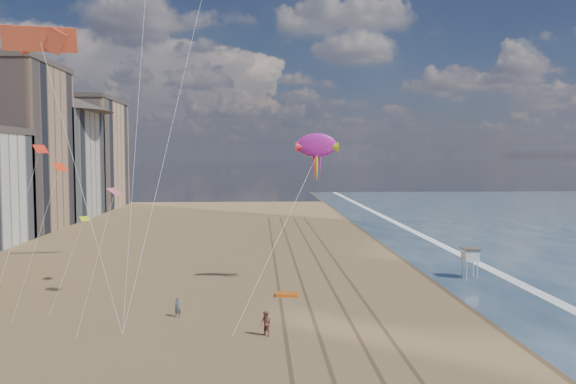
{
  "coord_description": "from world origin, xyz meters",
  "views": [
    {
      "loc": [
        -3.02,
        -26.38,
        12.92
      ],
      "look_at": [
        -0.36,
        26.0,
        9.5
      ],
      "focal_mm": 35.0,
      "sensor_mm": 36.0,
      "label": 1
    }
  ],
  "objects_px": {
    "show_kite": "(317,146)",
    "kite_flyer_a": "(178,307)",
    "grounded_kite": "(287,294)",
    "lifeguard_stand": "(470,255)",
    "kite_flyer_b": "(266,324)"
  },
  "relations": [
    {
      "from": "kite_flyer_a",
      "to": "kite_flyer_b",
      "type": "distance_m",
      "value": 8.7
    },
    {
      "from": "kite_flyer_b",
      "to": "kite_flyer_a",
      "type": "bearing_deg",
      "value": -169.3
    },
    {
      "from": "lifeguard_stand",
      "to": "kite_flyer_b",
      "type": "relative_size",
      "value": 1.74
    },
    {
      "from": "show_kite",
      "to": "kite_flyer_a",
      "type": "bearing_deg",
      "value": -143.21
    },
    {
      "from": "lifeguard_stand",
      "to": "show_kite",
      "type": "distance_m",
      "value": 20.54
    },
    {
      "from": "lifeguard_stand",
      "to": "show_kite",
      "type": "bearing_deg",
      "value": -166.97
    },
    {
      "from": "grounded_kite",
      "to": "show_kite",
      "type": "bearing_deg",
      "value": 47.63
    },
    {
      "from": "lifeguard_stand",
      "to": "kite_flyer_b",
      "type": "xyz_separation_m",
      "value": [
        -21.7,
        -18.04,
        -1.54
      ]
    },
    {
      "from": "lifeguard_stand",
      "to": "kite_flyer_a",
      "type": "xyz_separation_m",
      "value": [
        -28.68,
        -12.85,
        -1.67
      ]
    },
    {
      "from": "show_kite",
      "to": "kite_flyer_b",
      "type": "bearing_deg",
      "value": -109.63
    },
    {
      "from": "lifeguard_stand",
      "to": "grounded_kite",
      "type": "bearing_deg",
      "value": -161.74
    },
    {
      "from": "show_kite",
      "to": "kite_flyer_a",
      "type": "relative_size",
      "value": 13.08
    },
    {
      "from": "grounded_kite",
      "to": "kite_flyer_a",
      "type": "height_order",
      "value": "kite_flyer_a"
    },
    {
      "from": "kite_flyer_b",
      "to": "lifeguard_stand",
      "type": "bearing_deg",
      "value": 87.08
    },
    {
      "from": "lifeguard_stand",
      "to": "kite_flyer_b",
      "type": "distance_m",
      "value": 28.26
    }
  ]
}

